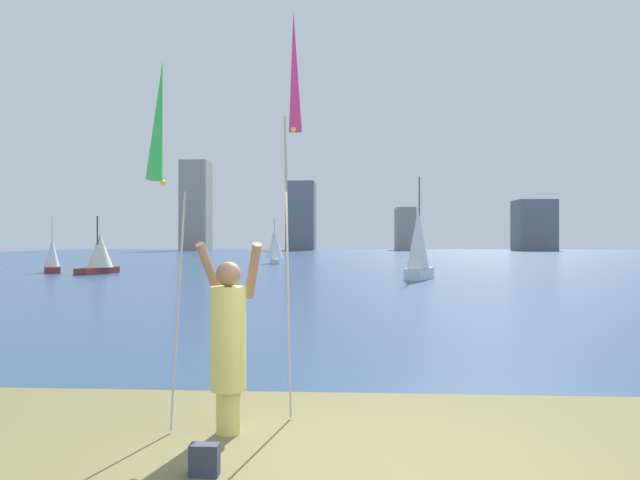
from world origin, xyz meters
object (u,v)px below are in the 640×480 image
(kite_flag_right, at_px, (294,82))
(sailboat_6, at_px, (99,254))
(kite_flag_left, at_px, (160,128))
(sailboat_0, at_px, (52,257))
(bag, at_px, (204,460))
(sailboat_1, at_px, (418,246))
(sailboat_4, at_px, (274,246))
(person, at_px, (229,339))

(kite_flag_right, relative_size, sailboat_6, 1.36)
(kite_flag_left, xyz_separation_m, sailboat_0, (-16.41, 28.42, -2.14))
(bag, height_order, sailboat_1, sailboat_1)
(sailboat_0, distance_m, sailboat_1, 22.14)
(sailboat_0, relative_size, sailboat_1, 0.65)
(kite_flag_right, bearing_deg, sailboat_1, 79.85)
(kite_flag_left, xyz_separation_m, kite_flag_right, (1.19, 1.25, 0.78))
(kite_flag_right, bearing_deg, sailboat_4, 98.13)
(bag, relative_size, sailboat_6, 0.08)
(bag, bearing_deg, sailboat_0, 120.34)
(kite_flag_right, distance_m, sailboat_0, 32.50)
(kite_flag_left, distance_m, kite_flag_right, 1.89)
(kite_flag_right, distance_m, sailboat_6, 30.46)
(person, height_order, bag, person)
(person, xyz_separation_m, kite_flag_right, (0.59, 0.86, 2.89))
(sailboat_0, bearing_deg, sailboat_1, -12.36)
(sailboat_1, bearing_deg, bag, -100.65)
(sailboat_6, bearing_deg, kite_flag_left, -64.65)
(kite_flag_left, relative_size, kite_flag_right, 0.81)
(kite_flag_right, bearing_deg, sailboat_6, 118.38)
(sailboat_4, height_order, sailboat_6, sailboat_4)
(kite_flag_left, height_order, sailboat_0, kite_flag_left)
(person, height_order, sailboat_6, sailboat_6)
(person, distance_m, sailboat_6, 30.82)
(kite_flag_right, height_order, sailboat_0, kite_flag_right)
(sailboat_1, bearing_deg, kite_flag_right, -100.15)
(bag, distance_m, sailboat_6, 31.82)
(sailboat_0, xyz_separation_m, sailboat_6, (3.18, -0.48, 0.23))
(bag, relative_size, sailboat_1, 0.05)
(bag, distance_m, sailboat_0, 33.73)
(kite_flag_left, height_order, sailboat_6, kite_flag_left)
(bag, xyz_separation_m, sailboat_1, (4.58, 24.37, 1.57))
(sailboat_6, bearing_deg, sailboat_1, -13.01)
(kite_flag_left, bearing_deg, sailboat_1, 77.61)
(person, bearing_deg, kite_flag_right, 49.13)
(person, bearing_deg, sailboat_1, 72.65)
(kite_flag_right, relative_size, sailboat_1, 0.89)
(sailboat_1, xyz_separation_m, sailboat_4, (-9.92, 18.87, -0.19))
(sailboat_4, bearing_deg, sailboat_6, -120.23)
(sailboat_1, relative_size, sailboat_4, 1.36)
(person, relative_size, sailboat_0, 0.58)
(kite_flag_left, height_order, sailboat_4, sailboat_4)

